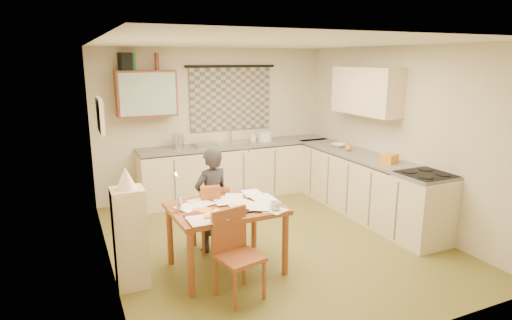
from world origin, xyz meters
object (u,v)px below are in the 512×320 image
counter_back (237,170)px  person (212,200)px  chair_far (211,229)px  counter_right (364,186)px  stove (423,209)px  shelf_stand (130,238)px  dining_table (226,237)px

counter_back → person: (-1.08, -1.89, 0.19)m
chair_far → person: bearing=106.3°
counter_back → counter_right: size_ratio=1.12×
chair_far → stove: bearing=156.3°
counter_right → stove: size_ratio=3.17×
stove → shelf_stand: bearing=173.0°
person → counter_right: bearing=169.9°
counter_back → stove: bearing=-63.4°
counter_right → shelf_stand: size_ratio=2.78×
counter_right → dining_table: (-2.52, -0.80, -0.07)m
chair_far → person: (0.01, -0.03, 0.39)m
person → shelf_stand: 1.16m
counter_back → dining_table: 2.68m
counter_back → stove: size_ratio=3.55×
counter_back → chair_far: size_ratio=4.03×
chair_far → dining_table: bearing=85.5°
dining_table → person: 0.61m
dining_table → counter_back: bearing=63.8°
chair_far → person: person is taller
stove → shelf_stand: size_ratio=0.88×
counter_back → shelf_stand: size_ratio=3.11×
counter_back → shelf_stand: (-2.13, -2.38, 0.08)m
counter_right → shelf_stand: 3.62m
counter_right → shelf_stand: shelf_stand is taller
counter_back → chair_far: 2.17m
counter_right → stove: stove is taller
counter_back → dining_table: size_ratio=2.72×
counter_back → person: bearing=-119.9°
counter_back → person: person is taller
counter_right → person: size_ratio=2.28×
stove → chair_far: (-2.50, 0.95, -0.21)m
shelf_stand → stove: bearing=-7.0°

